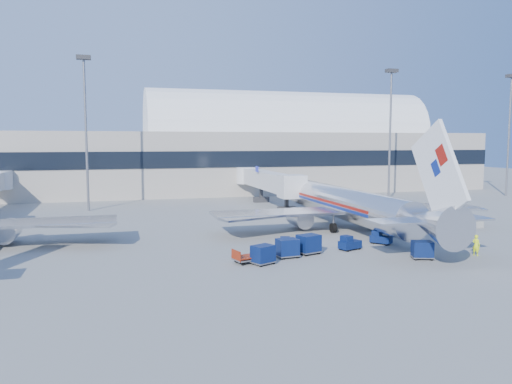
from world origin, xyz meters
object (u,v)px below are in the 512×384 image
object	(u,v)px
tug_left	(285,244)
cart_open_red	(247,258)
jetbridge_near	(265,180)
ramp_worker	(476,245)
barrier_near	(423,227)
barrier_mid	(448,225)
cart_train_a	(309,244)
mast_west	(85,110)
airliner_main	(351,205)
mast_far_east	(510,117)
cart_solo_far	(454,236)
tug_right	(380,238)
cart_train_c	(263,254)
mast_east	(391,115)
tug_lead	(349,243)
cart_solo_near	(422,250)
barrier_far	(472,224)
cart_train_b	(287,248)

from	to	relation	value
tug_left	cart_open_red	xyz separation A→B (m)	(-4.66, -3.77, -0.19)
jetbridge_near	ramp_worker	xyz separation A→B (m)	(7.40, -41.17, -2.98)
barrier_near	tug_left	distance (m)	19.65
barrier_mid	tug_left	xyz separation A→B (m)	(-22.12, -5.66, 0.17)
cart_train_a	mast_west	bearing A→B (deg)	102.14
barrier_mid	cart_open_red	size ratio (longest dim) A/B	1.18
airliner_main	mast_far_east	bearing A→B (deg)	29.53
airliner_main	barrier_near	size ratio (longest dim) A/B	12.42
airliner_main	cart_solo_far	distance (m)	12.14
tug_right	mast_far_east	bearing A→B (deg)	88.93
jetbridge_near	barrier_near	xyz separation A→B (m)	(10.40, -28.81, -3.48)
tug_right	cart_train_c	distance (m)	14.56
airliner_main	mast_east	xyz separation A→B (m)	(20.00, 25.49, 11.87)
mast_west	tug_right	bearing A→B (deg)	-48.65
barrier_near	cart_solo_far	world-z (taller)	cart_solo_far
tug_lead	cart_solo_near	xyz separation A→B (m)	(4.47, -5.10, 0.20)
tug_right	cart_solo_far	world-z (taller)	cart_solo_far
barrier_far	cart_train_c	size ratio (longest dim) A/B	1.33
mast_east	mast_far_east	world-z (taller)	same
barrier_near	tug_right	size ratio (longest dim) A/B	1.34
airliner_main	tug_left	xyz separation A→B (m)	(-10.82, -8.16, -2.31)
barrier_mid	cart_train_b	bearing A→B (deg)	-159.62
cart_train_b	ramp_worker	bearing A→B (deg)	-18.91
tug_right	cart_train_a	distance (m)	8.92
cart_train_b	barrier_far	bearing A→B (deg)	12.18
cart_solo_near	barrier_near	bearing A→B (deg)	74.36
airliner_main	mast_west	xyz separation A→B (m)	(-30.00, 25.49, 11.87)
mast_far_east	cart_solo_near	xyz separation A→B (m)	(-45.44, -40.21, -13.95)
barrier_far	airliner_main	bearing A→B (deg)	170.26
cart_train_a	barrier_far	bearing A→B (deg)	-0.22
airliner_main	cart_solo_near	world-z (taller)	airliner_main
ramp_worker	mast_west	bearing A→B (deg)	19.77
mast_west	barrier_mid	bearing A→B (deg)	-34.14
cart_train_a	cart_solo_far	xyz separation A→B (m)	(15.49, -0.02, -0.10)
tug_left	mast_east	bearing A→B (deg)	-23.57
cart_train_a	mast_east	bearing A→B (deg)	32.60
jetbridge_near	cart_train_a	bearing A→B (deg)	-100.62
tug_lead	cart_train_c	xyz separation A→B (m)	(-9.44, -3.14, 0.22)
airliner_main	cart_solo_near	size ratio (longest dim) A/B	17.42
mast_west	cart_solo_far	bearing A→B (deg)	-44.55
mast_west	cart_train_a	distance (m)	43.53
tug_lead	cart_train_c	size ratio (longest dim) A/B	1.06
cart_solo_far	mast_far_east	bearing A→B (deg)	68.81
mast_east	jetbridge_near	bearing A→B (deg)	177.93
airliner_main	tug_lead	distance (m)	11.03
cart_train_b	cart_solo_near	distance (m)	11.75
mast_east	cart_open_red	distance (m)	53.53
airliner_main	cart_train_b	distance (m)	16.11
airliner_main	tug_left	size ratio (longest dim) A/B	16.15
jetbridge_near	cart_train_c	distance (m)	40.96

